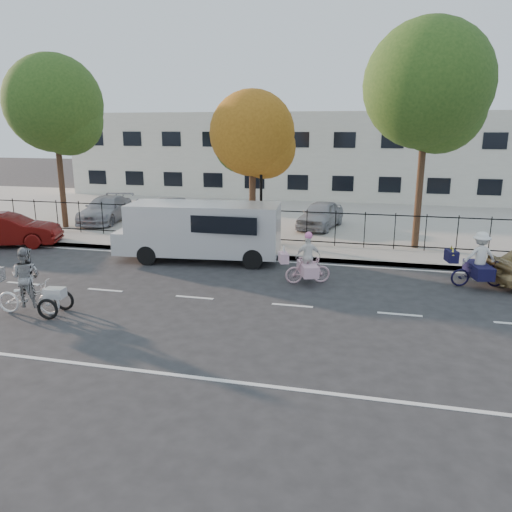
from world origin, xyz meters
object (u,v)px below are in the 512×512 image
(lamppost, at_px, (261,174))
(lot_car_c, at_px, (170,210))
(unicorn_bike, at_px, (307,264))
(white_van, at_px, (202,229))
(lot_car_b, at_px, (173,213))
(lot_car_d, at_px, (320,215))
(red_sedan, at_px, (7,230))
(lot_car_a, at_px, (106,209))
(bull_bike, at_px, (478,265))
(pedestrian, at_px, (139,221))
(zebra_trike, at_px, (28,288))

(lamppost, height_order, lot_car_c, lamppost)
(lamppost, xyz_separation_m, unicorn_bike, (2.60, -4.56, -2.47))
(unicorn_bike, relative_size, white_van, 0.27)
(white_van, height_order, lot_car_b, white_van)
(lamppost, height_order, unicorn_bike, lamppost)
(lamppost, xyz_separation_m, lot_car_d, (2.06, 4.20, -2.31))
(lamppost, height_order, red_sedan, lamppost)
(white_van, relative_size, lot_car_a, 1.42)
(bull_bike, relative_size, lot_car_a, 0.44)
(lot_car_c, bearing_deg, lot_car_a, -172.85)
(lot_car_a, height_order, lot_car_b, lot_car_a)
(unicorn_bike, xyz_separation_m, bull_bike, (5.39, 0.95, 0.08))
(white_van, xyz_separation_m, lot_car_a, (-7.41, 5.79, -0.42))
(red_sedan, height_order, pedestrian, pedestrian)
(lamppost, relative_size, pedestrian, 2.32)
(pedestrian, bearing_deg, lot_car_c, -113.76)
(lot_car_c, distance_m, lot_car_d, 7.95)
(white_van, bearing_deg, lot_car_d, 54.85)
(zebra_trike, relative_size, white_van, 0.35)
(zebra_trike, bearing_deg, white_van, -28.83)
(lamppost, bearing_deg, bull_bike, -24.27)
(lamppost, relative_size, zebra_trike, 1.96)
(white_van, height_order, pedestrian, white_van)
(unicorn_bike, relative_size, pedestrian, 0.94)
(unicorn_bike, bearing_deg, pedestrian, 43.20)
(lot_car_a, bearing_deg, zebra_trike, -76.72)
(red_sedan, height_order, lot_car_a, lot_car_a)
(lot_car_b, bearing_deg, lot_car_a, -160.15)
(zebra_trike, xyz_separation_m, lot_car_b, (-0.91, 12.39, 0.02))
(bull_bike, xyz_separation_m, pedestrian, (-13.25, 2.84, 0.36))
(pedestrian, height_order, lot_car_b, pedestrian)
(bull_bike, bearing_deg, lot_car_a, 56.61)
(lot_car_b, relative_size, lot_car_d, 1.12)
(pedestrian, distance_m, lot_car_b, 4.07)
(zebra_trike, bearing_deg, red_sedan, 36.33)
(pedestrian, xyz_separation_m, lot_car_b, (-0.12, 4.05, -0.34))
(zebra_trike, distance_m, bull_bike, 13.62)
(zebra_trike, xyz_separation_m, lot_car_d, (6.52, 13.31, 0.08))
(lot_car_c, bearing_deg, bull_bike, -35.47)
(unicorn_bike, bearing_deg, bull_bike, -100.98)
(lamppost, bearing_deg, lot_car_b, 148.57)
(lamppost, distance_m, zebra_trike, 10.42)
(unicorn_bike, xyz_separation_m, lot_car_d, (-0.54, 8.76, 0.16))
(zebra_trike, distance_m, lot_car_d, 14.82)
(pedestrian, xyz_separation_m, lot_car_c, (-0.64, 4.79, -0.34))
(zebra_trike, height_order, unicorn_bike, zebra_trike)
(bull_bike, height_order, red_sedan, bull_bike)
(red_sedan, xyz_separation_m, lot_car_b, (5.31, 5.62, 0.03))
(unicorn_bike, bearing_deg, lot_car_a, 35.45)
(unicorn_bike, height_order, pedestrian, pedestrian)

